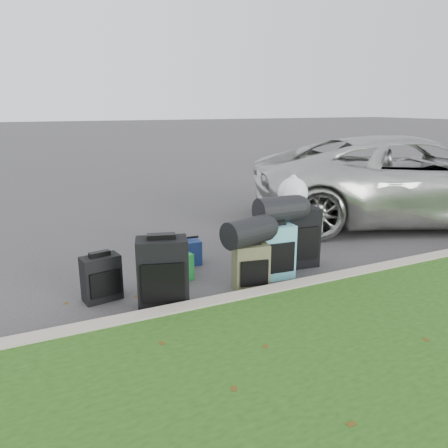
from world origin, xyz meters
name	(u,v)px	position (x,y,z in m)	size (l,w,h in m)	color
ground	(238,268)	(0.00, 0.00, 0.00)	(120.00, 120.00, 0.00)	#383535
curb	(281,292)	(0.00, -1.00, 0.07)	(120.00, 0.18, 0.15)	#9E937F
suv	(410,179)	(3.81, 0.82, 0.75)	(2.50, 5.42, 1.51)	#B7B7B2
suitcase_small_black	(101,278)	(-1.72, -0.19, 0.24)	(0.39, 0.22, 0.49)	black
suitcase_large_black_left	(163,273)	(-1.19, -0.64, 0.37)	(0.51, 0.30, 0.73)	black
suitcase_olive	(251,267)	(-0.16, -0.63, 0.26)	(0.38, 0.24, 0.53)	#45462C
suitcase_teal	(274,252)	(0.26, -0.44, 0.32)	(0.45, 0.27, 0.65)	teal
suitcase_large_black_right	(297,237)	(0.74, -0.22, 0.38)	(0.51, 0.30, 0.76)	black
tote_green	(179,267)	(-0.79, -0.02, 0.16)	(0.28, 0.22, 0.32)	#19722B
tote_navy	(189,252)	(-0.50, 0.42, 0.16)	(0.30, 0.23, 0.32)	navy
duffel_left	(248,232)	(-0.21, -0.63, 0.68)	(0.30, 0.30, 0.56)	black
duffel_right	(279,210)	(0.36, -0.35, 0.81)	(0.32, 0.32, 0.57)	black
trash_bag	(293,193)	(0.66, -0.19, 0.95)	(0.38, 0.38, 0.38)	white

